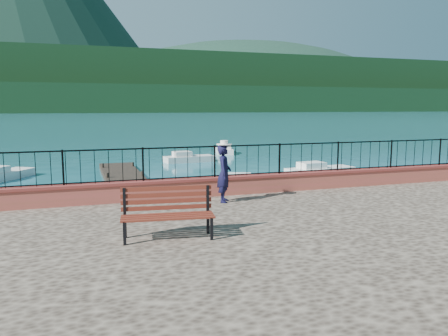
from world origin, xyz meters
TOP-DOWN VIEW (x-y plane):
  - ground at (0.00, 0.00)m, footprint 2000.00×2000.00m
  - parapet at (0.00, 3.70)m, footprint 28.00×0.46m
  - railing at (0.00, 3.70)m, footprint 27.00×0.05m
  - dock at (-2.00, 12.00)m, footprint 2.00×16.00m
  - far_forest at (0.00, 300.00)m, footprint 900.00×60.00m
  - foothills at (0.00, 360.00)m, footprint 900.00×120.00m
  - companion_hill at (220.00, 560.00)m, footprint 448.00×384.00m
  - park_bench at (-2.58, -0.26)m, footprint 1.98×0.87m
  - person at (-0.32, 2.72)m, footprint 0.61×0.72m
  - hat at (-0.32, 2.72)m, footprint 0.44×0.44m
  - boat_1 at (3.35, 9.96)m, footprint 4.34×2.83m
  - boat_2 at (9.07, 12.98)m, footprint 4.29×1.75m
  - boat_3 at (-8.23, 17.05)m, footprint 3.18×4.01m
  - boat_4 at (3.30, 21.29)m, footprint 3.64×1.65m
  - boat_5 at (7.60, 26.18)m, footprint 2.11×3.76m

SIDE VIEW (x-z plane):
  - ground at x=0.00m, z-range 0.00..0.00m
  - companion_hill at x=220.00m, z-range -90.00..90.00m
  - dock at x=-2.00m, z-range 0.00..0.30m
  - boat_1 at x=3.35m, z-range 0.00..0.80m
  - boat_2 at x=9.07m, z-range 0.00..0.80m
  - boat_3 at x=-8.23m, z-range 0.00..0.80m
  - boat_4 at x=3.30m, z-range 0.00..0.80m
  - boat_5 at x=7.60m, z-range 0.00..0.80m
  - parapet at x=0.00m, z-range 1.20..1.78m
  - park_bench at x=-2.58m, z-range 0.98..2.05m
  - person at x=-0.32m, z-range 1.20..2.87m
  - railing at x=0.00m, z-range 1.78..2.73m
  - hat at x=-0.32m, z-range 2.87..2.99m
  - far_forest at x=0.00m, z-range 0.00..18.00m
  - foothills at x=0.00m, z-range 0.00..44.00m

